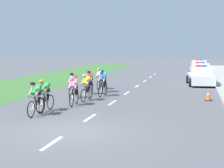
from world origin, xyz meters
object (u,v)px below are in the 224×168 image
object	(u,v)px
cyclist_sixth	(103,83)
cyclist_ninth	(100,78)
cyclist_second	(45,95)
police_car_second	(200,71)
cyclist_third	(74,90)
cyclist_seventh	(90,82)
cyclist_fifth	(73,85)
cyclist_fourth	(86,87)
police_car_nearest	(201,77)
police_car_third	(199,67)
cyclist_lead	(36,98)
traffic_cone_near	(208,95)
cyclist_eighth	(103,81)

from	to	relation	value
cyclist_sixth	cyclist_ninth	size ratio (longest dim) A/B	1.00
cyclist_second	police_car_second	distance (m)	20.28
cyclist_third	police_car_second	bearing A→B (deg)	69.09
cyclist_seventh	cyclist_second	bearing A→B (deg)	-92.88
cyclist_fifth	cyclist_sixth	distance (m)	1.89
cyclist_sixth	police_car_second	world-z (taller)	police_car_second
cyclist_sixth	police_car_second	bearing A→B (deg)	66.29
police_car_second	cyclist_fourth	bearing A→B (deg)	-112.41
police_car_nearest	police_car_third	distance (m)	12.36
cyclist_lead	cyclist_fourth	xyz separation A→B (m)	(0.88, 4.48, 0.00)
cyclist_third	police_car_third	size ratio (longest dim) A/B	0.38
cyclist_seventh	traffic_cone_near	world-z (taller)	cyclist_seventh
cyclist_fourth	cyclist_ninth	world-z (taller)	same
cyclist_ninth	cyclist_second	bearing A→B (deg)	-91.64
cyclist_fifth	police_car_third	xyz separation A→B (m)	(7.43, 21.23, -0.11)
cyclist_second	cyclist_sixth	world-z (taller)	same
cyclist_eighth	police_car_third	xyz separation A→B (m)	(6.39, 18.31, -0.11)
cyclist_seventh	police_car_second	size ratio (longest dim) A/B	0.38
cyclist_lead	cyclist_third	distance (m)	2.95
cyclist_seventh	police_car_second	world-z (taller)	police_car_second
traffic_cone_near	cyclist_fifth	bearing A→B (deg)	-173.54
cyclist_lead	cyclist_second	world-z (taller)	same
cyclist_second	cyclist_third	size ratio (longest dim) A/B	1.00
cyclist_eighth	cyclist_third	bearing A→B (deg)	-91.43
cyclist_seventh	police_car_third	size ratio (longest dim) A/B	0.38
cyclist_lead	cyclist_eighth	distance (m)	8.19
cyclist_lead	cyclist_third	size ratio (longest dim) A/B	1.00
cyclist_third	police_car_nearest	bearing A→B (deg)	59.86
cyclist_lead	cyclist_seventh	size ratio (longest dim) A/B	1.00
police_car_nearest	cyclist_eighth	bearing A→B (deg)	-137.04
cyclist_eighth	cyclist_ninth	bearing A→B (deg)	113.48
cyclist_fourth	cyclist_sixth	distance (m)	1.96
cyclist_third	cyclist_fifth	size ratio (longest dim) A/B	1.00
cyclist_lead	police_car_nearest	world-z (taller)	police_car_nearest
cyclist_fifth	cyclist_sixth	xyz separation A→B (m)	(1.49, 1.17, 0.00)
cyclist_eighth	police_car_second	distance (m)	13.41
cyclist_lead	cyclist_eighth	xyz separation A→B (m)	(0.86, 8.14, 0.00)
traffic_cone_near	cyclist_ninth	bearing A→B (deg)	154.35
cyclist_lead	cyclist_second	size ratio (longest dim) A/B	1.00
cyclist_fifth	cyclist_seventh	size ratio (longest dim) A/B	1.00
cyclist_fourth	cyclist_seventh	bearing A→B (deg)	103.46
cyclist_sixth	traffic_cone_near	distance (m)	6.30
cyclist_ninth	police_car_third	distance (m)	18.22
cyclist_fifth	police_car_second	xyz separation A→B (m)	(7.43, 14.71, -0.11)
cyclist_fifth	cyclist_sixth	world-z (taller)	same
cyclist_sixth	police_car_second	size ratio (longest dim) A/B	0.38
cyclist_second	cyclist_third	bearing A→B (deg)	67.52
cyclist_eighth	cyclist_second	bearing A→B (deg)	-97.19
cyclist_second	cyclist_sixth	bearing A→B (deg)	76.00
police_car_third	police_car_second	bearing A→B (deg)	-89.98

